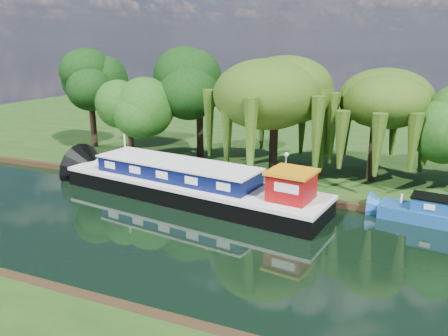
% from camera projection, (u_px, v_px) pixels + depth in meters
% --- Properties ---
extents(ground, '(120.00, 120.00, 0.00)m').
position_uv_depth(ground, '(228.00, 242.00, 25.17)').
color(ground, black).
extents(far_bank, '(120.00, 52.00, 0.45)m').
position_uv_depth(far_bank, '(330.00, 133.00, 55.25)').
color(far_bank, '#14340E').
rests_on(far_bank, ground).
extents(dutch_barge, '(21.21, 7.68, 4.38)m').
position_uv_depth(dutch_barge, '(191.00, 185.00, 31.90)').
color(dutch_barge, black).
rests_on(dutch_barge, ground).
extents(red_dinghy, '(3.71, 3.09, 0.66)m').
position_uv_depth(red_dinghy, '(112.00, 185.00, 35.49)').
color(red_dinghy, maroon).
rests_on(red_dinghy, ground).
extents(willow_left, '(7.68, 7.68, 9.20)m').
position_uv_depth(willow_left, '(275.00, 94.00, 34.83)').
color(willow_left, black).
rests_on(willow_left, far_bank).
extents(willow_right, '(6.51, 6.51, 7.92)m').
position_uv_depth(willow_right, '(377.00, 108.00, 33.67)').
color(willow_right, black).
rests_on(willow_right, far_bank).
extents(tree_far_left, '(4.65, 4.65, 7.49)m').
position_uv_depth(tree_far_left, '(129.00, 107.00, 39.06)').
color(tree_far_left, black).
rests_on(tree_far_left, far_bank).
extents(tree_far_back, '(5.46, 5.46, 9.19)m').
position_uv_depth(tree_far_back, '(90.00, 86.00, 45.14)').
color(tree_far_back, black).
rests_on(tree_far_back, far_bank).
extents(tree_far_mid, '(5.79, 5.79, 9.47)m').
position_uv_depth(tree_far_mid, '(199.00, 89.00, 40.75)').
color(tree_far_mid, black).
rests_on(tree_far_mid, far_bank).
extents(lamppost, '(0.36, 0.36, 2.56)m').
position_uv_depth(lamppost, '(286.00, 160.00, 33.63)').
color(lamppost, silver).
rests_on(lamppost, far_bank).
extents(mooring_posts, '(19.16, 0.16, 1.00)m').
position_uv_depth(mooring_posts, '(265.00, 184.00, 32.55)').
color(mooring_posts, silver).
rests_on(mooring_posts, far_bank).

